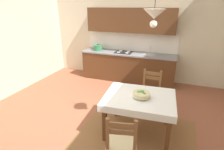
{
  "coord_description": "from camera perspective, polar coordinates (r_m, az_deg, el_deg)",
  "views": [
    {
      "loc": [
        1.26,
        -2.68,
        2.25
      ],
      "look_at": [
        0.15,
        0.3,
        1.02
      ],
      "focal_mm": 28.8,
      "sensor_mm": 36.0,
      "label": 1
    }
  ],
  "objects": [
    {
      "name": "wall_back",
      "position": [
        5.74,
        8.16,
        19.19
      ],
      "size": [
        6.19,
        0.12,
        4.15
      ],
      "primitive_type": "cube",
      "color": "beige",
      "rests_on": "ground_plane"
    },
    {
      "name": "dining_table",
      "position": [
        3.3,
        8.59,
        -8.76
      ],
      "size": [
        1.3,
        1.07,
        0.75
      ],
      "color": "brown",
      "rests_on": "ground_plane"
    },
    {
      "name": "ground_plane",
      "position": [
        3.75,
        -3.95,
        -16.8
      ],
      "size": [
        6.19,
        6.31,
        0.1
      ],
      "primitive_type": "cube",
      "color": "#99563D"
    },
    {
      "name": "area_rug",
      "position": [
        3.57,
        7.67,
        -18.14
      ],
      "size": [
        2.1,
        1.6,
        0.01
      ],
      "primitive_type": "cube",
      "color": "brown",
      "rests_on": "ground_plane"
    },
    {
      "name": "pendant_lamp",
      "position": [
        2.79,
        13.26,
        18.13
      ],
      "size": [
        0.32,
        0.32,
        0.8
      ],
      "color": "black"
    },
    {
      "name": "fruit_bowl",
      "position": [
        3.18,
        9.31,
        -6.06
      ],
      "size": [
        0.3,
        0.3,
        0.12
      ],
      "color": "beige",
      "rests_on": "dining_table"
    },
    {
      "name": "dining_chair_kitchen_side",
      "position": [
        4.12,
        12.0,
        -5.39
      ],
      "size": [
        0.43,
        0.43,
        0.93
      ],
      "color": "#D1BC89",
      "rests_on": "ground_plane"
    },
    {
      "name": "dining_chair_camera_side",
      "position": [
        2.71,
        3.09,
        -20.71
      ],
      "size": [
        0.5,
        0.5,
        0.93
      ],
      "color": "#D1BC89",
      "rests_on": "ground_plane"
    },
    {
      "name": "kitchen_cabinetry",
      "position": [
        5.63,
        5.16,
        6.7
      ],
      "size": [
        2.9,
        0.63,
        2.2
      ],
      "color": "#56331C",
      "rests_on": "ground_plane"
    }
  ]
}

